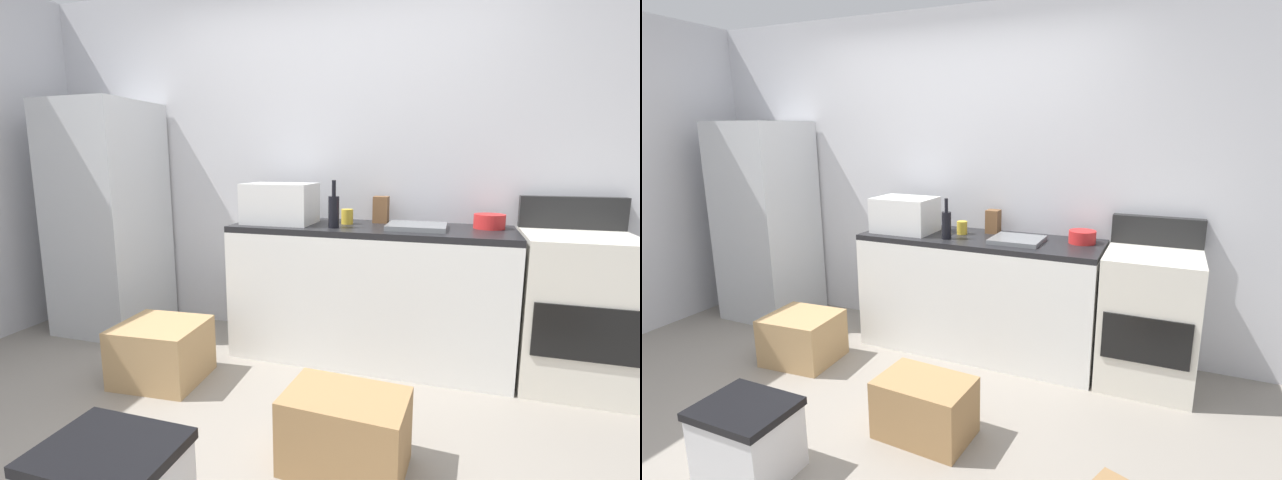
# 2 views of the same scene
# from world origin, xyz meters

# --- Properties ---
(ground_plane) EXTENTS (6.00, 6.00, 0.00)m
(ground_plane) POSITION_xyz_m (0.00, 0.00, 0.00)
(ground_plane) COLOR gray
(wall_back) EXTENTS (5.00, 0.10, 2.60)m
(wall_back) POSITION_xyz_m (0.00, 1.55, 1.30)
(wall_back) COLOR silver
(wall_back) RESTS_ON ground_plane
(kitchen_counter) EXTENTS (1.80, 0.60, 0.90)m
(kitchen_counter) POSITION_xyz_m (0.30, 1.20, 0.45)
(kitchen_counter) COLOR white
(kitchen_counter) RESTS_ON ground_plane
(refrigerator) EXTENTS (0.68, 0.66, 1.75)m
(refrigerator) POSITION_xyz_m (-1.75, 1.15, 0.88)
(refrigerator) COLOR silver
(refrigerator) RESTS_ON ground_plane
(stove_oven) EXTENTS (0.60, 0.61, 1.10)m
(stove_oven) POSITION_xyz_m (1.52, 1.21, 0.47)
(stove_oven) COLOR silver
(stove_oven) RESTS_ON ground_plane
(microwave) EXTENTS (0.46, 0.34, 0.27)m
(microwave) POSITION_xyz_m (-0.31, 1.16, 1.04)
(microwave) COLOR white
(microwave) RESTS_ON kitchen_counter
(sink_basin) EXTENTS (0.36, 0.32, 0.03)m
(sink_basin) POSITION_xyz_m (0.60, 1.17, 0.92)
(sink_basin) COLOR slate
(sink_basin) RESTS_ON kitchen_counter
(wine_bottle) EXTENTS (0.07, 0.07, 0.30)m
(wine_bottle) POSITION_xyz_m (0.10, 1.05, 1.01)
(wine_bottle) COLOR black
(wine_bottle) RESTS_ON kitchen_counter
(coffee_mug) EXTENTS (0.08, 0.08, 0.10)m
(coffee_mug) POSITION_xyz_m (0.14, 1.25, 0.95)
(coffee_mug) COLOR gold
(coffee_mug) RESTS_ON kitchen_counter
(knife_block) EXTENTS (0.10, 0.10, 0.18)m
(knife_block) POSITION_xyz_m (0.34, 1.39, 0.99)
(knife_block) COLOR brown
(knife_block) RESTS_ON kitchen_counter
(mixing_bowl) EXTENTS (0.19, 0.19, 0.09)m
(mixing_bowl) POSITION_xyz_m (1.04, 1.31, 0.95)
(mixing_bowl) COLOR red
(mixing_bowl) RESTS_ON kitchen_counter
(cardboard_box_medium) EXTENTS (0.54, 0.37, 0.34)m
(cardboard_box_medium) POSITION_xyz_m (0.43, 0.06, 0.17)
(cardboard_box_medium) COLOR #A37A4C
(cardboard_box_medium) RESTS_ON ground_plane
(cardboard_box_small) EXTENTS (0.52, 0.47, 0.35)m
(cardboard_box_small) POSITION_xyz_m (-0.83, 0.50, 0.18)
(cardboard_box_small) COLOR tan
(cardboard_box_small) RESTS_ON ground_plane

